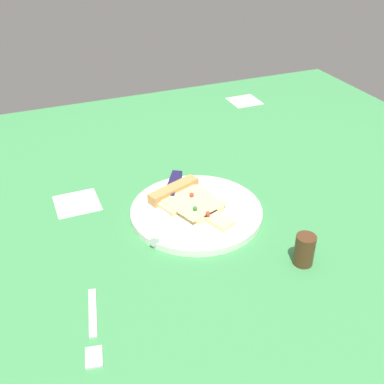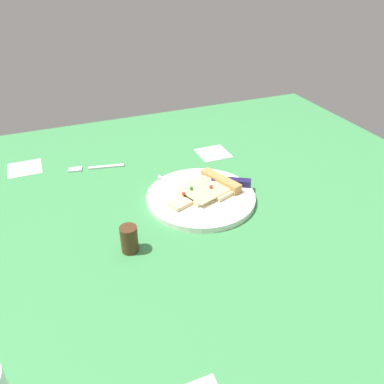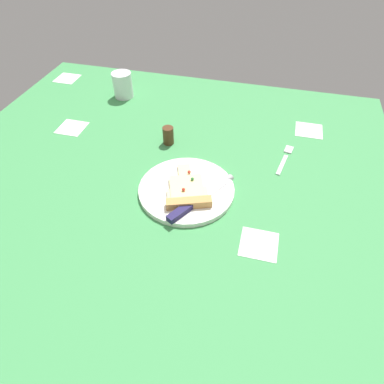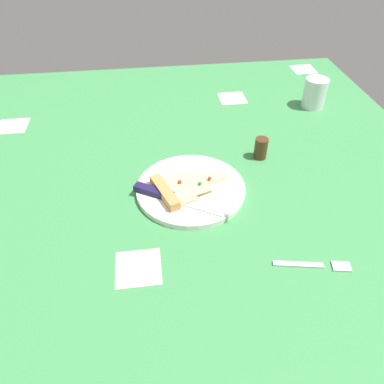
# 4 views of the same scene
# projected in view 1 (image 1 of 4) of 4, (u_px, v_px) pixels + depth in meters

# --- Properties ---
(ground_plane) EXTENTS (1.38, 1.38, 0.03)m
(ground_plane) POSITION_uv_depth(u_px,v_px,m) (236.00, 211.00, 0.99)
(ground_plane) COLOR #3D8C4C
(ground_plane) RESTS_ON ground
(plate) EXTENTS (0.27, 0.27, 0.01)m
(plate) POSITION_uv_depth(u_px,v_px,m) (196.00, 212.00, 0.95)
(plate) COLOR white
(plate) RESTS_ON ground_plane
(pizza_slice) EXTENTS (0.19, 0.14, 0.02)m
(pizza_slice) POSITION_uv_depth(u_px,v_px,m) (188.00, 200.00, 0.96)
(pizza_slice) COLOR beige
(pizza_slice) RESTS_ON plate
(knife) EXTENTS (0.22, 0.14, 0.02)m
(knife) POSITION_uv_depth(u_px,v_px,m) (169.00, 197.00, 0.97)
(knife) COLOR silver
(knife) RESTS_ON plate
(pepper_shaker) EXTENTS (0.04, 0.04, 0.06)m
(pepper_shaker) POSITION_uv_depth(u_px,v_px,m) (304.00, 250.00, 0.81)
(pepper_shaker) COLOR #4C2D19
(pepper_shaker) RESTS_ON ground_plane
(fork) EXTENTS (0.15, 0.05, 0.01)m
(fork) POSITION_uv_depth(u_px,v_px,m) (93.00, 329.00, 0.70)
(fork) COLOR silver
(fork) RESTS_ON ground_plane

